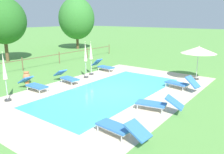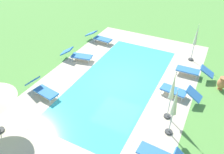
% 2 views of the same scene
% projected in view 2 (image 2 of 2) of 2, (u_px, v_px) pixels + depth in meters
% --- Properties ---
extents(ground_plane, '(160.00, 160.00, 0.00)m').
position_uv_depth(ground_plane, '(118.00, 82.00, 12.48)').
color(ground_plane, '#599342').
extents(pool_deck_paving, '(13.10, 8.06, 0.01)m').
position_uv_depth(pool_deck_paving, '(118.00, 82.00, 12.48)').
color(pool_deck_paving, beige).
rests_on(pool_deck_paving, ground).
extents(swimming_pool_water, '(9.24, 4.20, 0.01)m').
position_uv_depth(swimming_pool_water, '(118.00, 82.00, 12.48)').
color(swimming_pool_water, '#42CCD6').
rests_on(swimming_pool_water, ground).
extents(pool_coping_rim, '(9.72, 4.68, 0.01)m').
position_uv_depth(pool_coping_rim, '(118.00, 82.00, 12.48)').
color(pool_coping_rim, beige).
rests_on(pool_coping_rim, ground).
extents(sun_lounger_north_near_steps, '(0.85, 2.10, 0.77)m').
position_uv_depth(sun_lounger_north_near_steps, '(179.00, 91.00, 11.22)').
color(sun_lounger_north_near_steps, '#3370BC').
rests_on(sun_lounger_north_near_steps, ground).
extents(sun_lounger_north_mid, '(0.91, 2.05, 0.87)m').
position_uv_depth(sun_lounger_north_mid, '(42.00, 89.00, 11.36)').
color(sun_lounger_north_mid, '#3370BC').
rests_on(sun_lounger_north_mid, ground).
extents(sun_lounger_north_far, '(0.98, 2.11, 0.78)m').
position_uv_depth(sun_lounger_north_far, '(77.00, 55.00, 14.20)').
color(sun_lounger_north_far, '#3370BC').
rests_on(sun_lounger_north_far, ground).
extents(sun_lounger_north_end, '(0.77, 2.11, 0.73)m').
position_uv_depth(sun_lounger_north_end, '(99.00, 38.00, 16.28)').
color(sun_lounger_north_end, '#3370BC').
rests_on(sun_lounger_north_end, ground).
extents(sun_lounger_south_far, '(0.63, 2.06, 0.75)m').
position_uv_depth(sun_lounger_south_far, '(193.00, 71.00, 12.74)').
color(sun_lounger_south_far, '#3370BC').
rests_on(sun_lounger_south_far, ground).
extents(patio_umbrella_closed_row_west, '(0.32, 0.32, 2.46)m').
position_uv_depth(patio_umbrella_closed_row_west, '(196.00, 38.00, 13.50)').
color(patio_umbrella_closed_row_west, '#383838').
rests_on(patio_umbrella_closed_row_west, ground).
extents(patio_umbrella_closed_row_mid_west, '(0.32, 0.32, 2.50)m').
position_uv_depth(patio_umbrella_closed_row_mid_west, '(172.00, 90.00, 9.37)').
color(patio_umbrella_closed_row_mid_west, '#383838').
rests_on(patio_umbrella_closed_row_mid_west, ground).
extents(patio_umbrella_closed_row_mid_east, '(0.32, 0.32, 2.40)m').
position_uv_depth(patio_umbrella_closed_row_mid_east, '(174.00, 105.00, 8.63)').
color(patio_umbrella_closed_row_mid_east, '#383838').
rests_on(patio_umbrella_closed_row_mid_east, ground).
extents(terracotta_urn_by_tree, '(0.46, 0.46, 0.75)m').
position_uv_depth(terracotta_urn_by_tree, '(222.00, 83.00, 11.71)').
color(terracotta_urn_by_tree, '#C67547').
rests_on(terracotta_urn_by_tree, ground).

